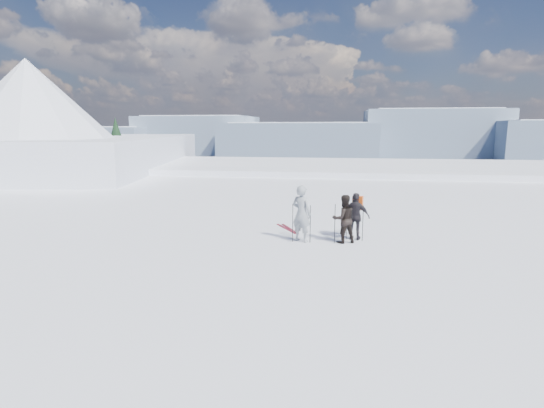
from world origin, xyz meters
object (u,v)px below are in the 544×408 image
(skier_dark, at_px, (344,219))
(skier_pack, at_px, (356,216))
(skis_loose, at_px, (288,229))
(skier_grey, at_px, (301,214))

(skier_dark, xyz_separation_m, skier_pack, (0.42, 0.47, 0.00))
(skis_loose, bearing_deg, skier_dark, -38.40)
(skier_dark, bearing_deg, skier_grey, -18.74)
(skier_pack, xyz_separation_m, skis_loose, (-2.52, 1.19, -0.82))
(skier_grey, relative_size, skis_loose, 1.27)
(skier_dark, height_order, skier_pack, skier_pack)
(skier_pack, bearing_deg, skier_dark, 63.02)
(skier_grey, distance_m, skis_loose, 2.08)
(skier_grey, bearing_deg, skis_loose, -40.55)
(skier_pack, relative_size, skis_loose, 1.07)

